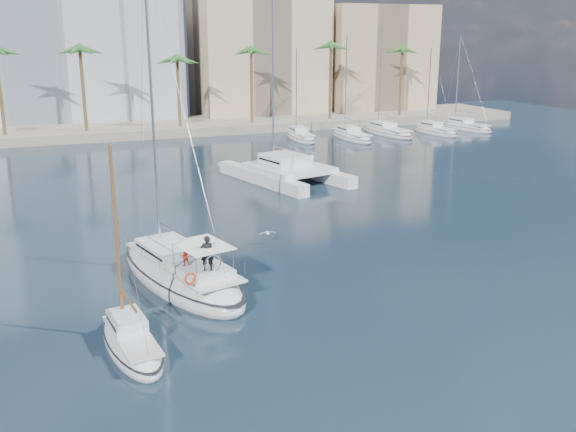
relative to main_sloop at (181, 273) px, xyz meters
name	(u,v)px	position (x,y,z in m)	size (l,w,h in m)	color
ground	(289,286)	(5.47, -2.61, -0.55)	(160.00, 160.00, 0.00)	black
quay	(131,129)	(5.47, 58.39, 0.05)	(120.00, 14.00, 1.20)	gray
building_modern	(29,30)	(-6.53, 70.39, 13.45)	(42.00, 16.00, 28.00)	white
building_beige	(258,56)	(27.47, 67.39, 9.45)	(20.00, 14.00, 20.00)	tan
building_tan_right	(374,61)	(47.47, 65.39, 8.45)	(18.00, 12.00, 18.00)	tan
palm_centre	(131,59)	(5.47, 54.39, 9.73)	(3.60, 3.60, 12.30)	brown
palm_right	(362,56)	(39.47, 54.39, 9.73)	(3.60, 3.60, 12.30)	brown
main_sloop	(181,273)	(0.00, 0.00, 0.00)	(6.91, 13.11, 18.58)	silver
small_sloop	(131,342)	(-3.73, -7.11, -0.18)	(2.83, 6.80, 9.49)	silver
catamaran	(286,168)	(14.94, 22.28, 0.62)	(9.75, 14.59, 19.31)	silver
seagull	(267,233)	(6.76, 4.58, 0.28)	(1.18, 0.51, 0.22)	silver
moored_yacht_a	(301,140)	(25.47, 44.39, -0.55)	(2.72, 9.35, 11.90)	silver
moored_yacht_b	(351,139)	(31.97, 42.39, -0.55)	(3.14, 10.78, 13.72)	silver
moored_yacht_c	(387,134)	(38.47, 44.39, -0.55)	(3.55, 12.21, 15.54)	silver
moored_yacht_d	(435,134)	(44.97, 42.39, -0.55)	(2.72, 9.35, 11.90)	silver
moored_yacht_e	(465,129)	(51.47, 44.39, -0.55)	(3.14, 10.78, 13.72)	silver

